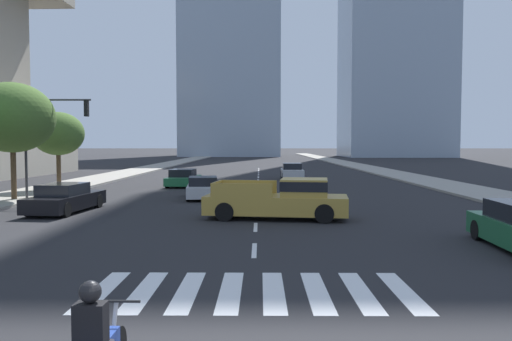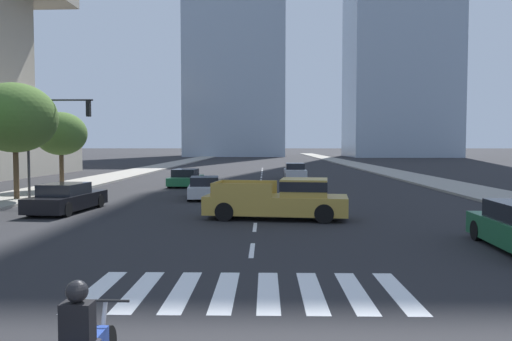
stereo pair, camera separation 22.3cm
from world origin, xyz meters
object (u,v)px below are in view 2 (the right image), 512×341
Objects in this scene: sedan_silver_3 at (295,172)px; traffic_signal_far at (52,127)px; sedan_silver_4 at (205,188)px; street_tree_second at (15,118)px; pickup_truck at (283,199)px; street_tree_third at (61,134)px; sedan_green_0 at (186,178)px; sedan_black_2 at (67,199)px.

sedan_silver_3 is 0.81× the size of traffic_signal_far.
sedan_silver_4 is 0.71× the size of street_tree_second.
street_tree_third is at bearing 146.99° from pickup_truck.
sedan_silver_3 reaches higher than sedan_green_0.
sedan_black_2 is 0.79× the size of street_tree_second.
street_tree_third is (-9.94, 4.17, 3.19)m from sedan_silver_4.
street_tree_second is (-9.94, -1.74, 3.92)m from sedan_silver_4.
sedan_black_2 is 1.11× the size of sedan_silver_4.
sedan_black_2 is at bearing -60.43° from traffic_signal_far.
sedan_silver_4 is 10.83m from street_tree_second.
sedan_black_2 is (-9.77, 2.00, -0.21)m from pickup_truck.
sedan_black_2 is at bearing -66.33° from street_tree_third.
traffic_signal_far is at bearing 19.22° from street_tree_second.
sedan_black_2 is 1.06× the size of sedan_silver_3.
traffic_signal_far reaches higher than sedan_silver_3.
sedan_silver_4 is at bearing -160.45° from sedan_green_0.
sedan_green_0 is 0.94× the size of sedan_black_2.
street_tree_third reaches higher than sedan_silver_3.
traffic_signal_far is at bearing 150.76° from sedan_green_0.
street_tree_third reaches higher than sedan_green_0.
traffic_signal_far is (-14.31, -17.12, 3.40)m from sedan_silver_3.
traffic_signal_far is 5.59m from street_tree_third.
sedan_green_0 is 0.80× the size of traffic_signal_far.
traffic_signal_far is at bearing -71.96° from street_tree_third.
sedan_black_2 is 11.31m from street_tree_third.
street_tree_second reaches higher than pickup_truck.
sedan_green_0 is at bearing -7.49° from sedan_black_2.
sedan_green_0 is 0.91× the size of street_tree_third.
sedan_silver_4 is at bearing -22.74° from street_tree_third.
pickup_truck is at bearing -154.38° from sedan_green_0.
street_tree_second is at bearing 164.08° from pickup_truck.
street_tree_second is at bearing -160.78° from traffic_signal_far.
street_tree_second is at bearing 94.00° from sedan_silver_4.
street_tree_third is at bearing -53.34° from sedan_silver_3.
pickup_truck is 8.84m from sedan_silver_4.
street_tree_third is (-4.36, 9.95, 3.16)m from sedan_black_2.
pickup_truck is at bearing -157.62° from sedan_silver_4.
sedan_silver_3 is 0.92× the size of street_tree_third.
traffic_signal_far is at bearing 159.05° from pickup_truck.
traffic_signal_far reaches higher than sedan_silver_4.
sedan_silver_3 is 22.57m from traffic_signal_far.
street_tree_third is (-16.04, -11.81, 3.12)m from sedan_silver_3.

